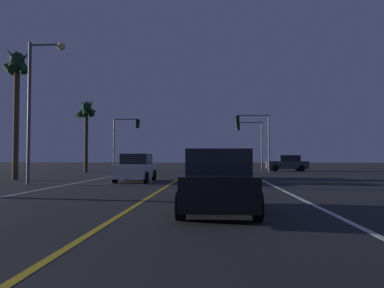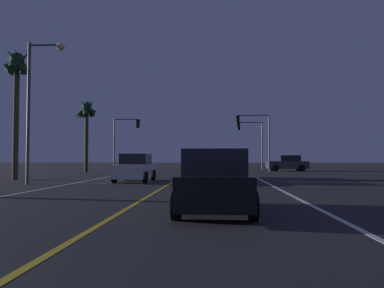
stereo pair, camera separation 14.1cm
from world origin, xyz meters
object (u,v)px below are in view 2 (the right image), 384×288
(car_ahead_far, at_px, (215,167))
(palm_tree_left_far, at_px, (87,114))
(car_crossing_side, at_px, (288,163))
(car_lead_same_lane, at_px, (215,182))
(palm_tree_left_mid, at_px, (17,74))
(traffic_light_near_right, at_px, (253,130))
(street_lamp_left_mid, at_px, (37,94))
(car_oncoming, at_px, (135,168))
(traffic_light_near_left, at_px, (127,133))
(traffic_light_far_right, at_px, (250,134))

(car_ahead_far, distance_m, palm_tree_left_far, 16.39)
(car_crossing_side, relative_size, palm_tree_left_far, 0.58)
(car_lead_same_lane, height_order, palm_tree_left_far, palm_tree_left_far)
(palm_tree_left_mid, bearing_deg, car_crossing_side, 38.54)
(car_crossing_side, xyz_separation_m, palm_tree_left_mid, (-20.73, -16.52, 6.13))
(car_lead_same_lane, bearing_deg, palm_tree_left_far, 26.90)
(traffic_light_near_right, xyz_separation_m, palm_tree_left_mid, (-16.89, -14.39, 2.64))
(traffic_light_near_right, xyz_separation_m, street_lamp_left_mid, (-13.65, -18.01, 0.66))
(car_crossing_side, xyz_separation_m, street_lamp_left_mid, (-17.49, -20.13, 4.15))
(car_ahead_far, bearing_deg, car_oncoming, 126.03)
(car_oncoming, distance_m, car_ahead_far, 5.99)
(palm_tree_left_mid, relative_size, palm_tree_left_far, 1.18)
(car_lead_same_lane, xyz_separation_m, palm_tree_left_mid, (-13.00, 12.90, 6.13))
(palm_tree_left_mid, bearing_deg, car_oncoming, -6.17)
(traffic_light_near_left, height_order, street_lamp_left_mid, street_lamp_left_mid)
(car_oncoming, height_order, traffic_light_near_left, traffic_light_near_left)
(car_oncoming, bearing_deg, car_lead_same_lane, 22.05)
(car_ahead_far, bearing_deg, street_lamp_left_mid, 122.76)
(traffic_light_far_right, relative_size, palm_tree_left_far, 0.76)
(traffic_light_near_right, height_order, traffic_light_far_right, traffic_light_near_right)
(car_lead_same_lane, distance_m, traffic_light_near_right, 27.79)
(car_crossing_side, relative_size, street_lamp_left_mid, 0.55)
(car_oncoming, distance_m, street_lamp_left_mid, 6.97)
(car_oncoming, relative_size, palm_tree_left_far, 0.58)
(street_lamp_left_mid, bearing_deg, car_ahead_far, 32.76)
(car_lead_same_lane, height_order, traffic_light_far_right, traffic_light_far_right)
(car_ahead_far, distance_m, palm_tree_left_mid, 14.59)
(traffic_light_far_right, bearing_deg, car_ahead_far, 76.57)
(traffic_light_near_right, distance_m, palm_tree_left_far, 16.74)
(car_crossing_side, xyz_separation_m, palm_tree_left_far, (-20.33, -4.59, 4.95))
(car_lead_same_lane, xyz_separation_m, palm_tree_left_far, (-12.60, 24.82, 4.95))
(car_crossing_side, height_order, car_lead_same_lane, same)
(traffic_light_far_right, bearing_deg, traffic_light_near_right, 87.95)
(traffic_light_near_right, height_order, palm_tree_left_mid, palm_tree_left_mid)
(palm_tree_left_far, bearing_deg, traffic_light_near_right, 8.52)
(traffic_light_near_left, bearing_deg, traffic_light_near_right, -0.00)
(car_lead_same_lane, distance_m, palm_tree_left_mid, 19.31)
(car_oncoming, distance_m, palm_tree_left_far, 15.75)
(palm_tree_left_mid, bearing_deg, car_lead_same_lane, -44.79)
(car_crossing_side, bearing_deg, traffic_light_near_left, 7.13)
(street_lamp_left_mid, bearing_deg, traffic_light_near_right, 52.84)
(car_crossing_side, height_order, palm_tree_left_mid, palm_tree_left_mid)
(street_lamp_left_mid, height_order, palm_tree_left_mid, palm_tree_left_mid)
(traffic_light_near_left, bearing_deg, car_ahead_far, -51.90)
(car_oncoming, relative_size, street_lamp_left_mid, 0.55)
(traffic_light_near_left, xyz_separation_m, traffic_light_far_right, (13.33, 5.50, 0.09))
(car_lead_same_lane, bearing_deg, traffic_light_near_left, 18.70)
(car_oncoming, bearing_deg, traffic_light_near_left, -164.04)
(car_crossing_side, height_order, palm_tree_left_far, palm_tree_left_far)
(street_lamp_left_mid, distance_m, palm_tree_left_mid, 5.24)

